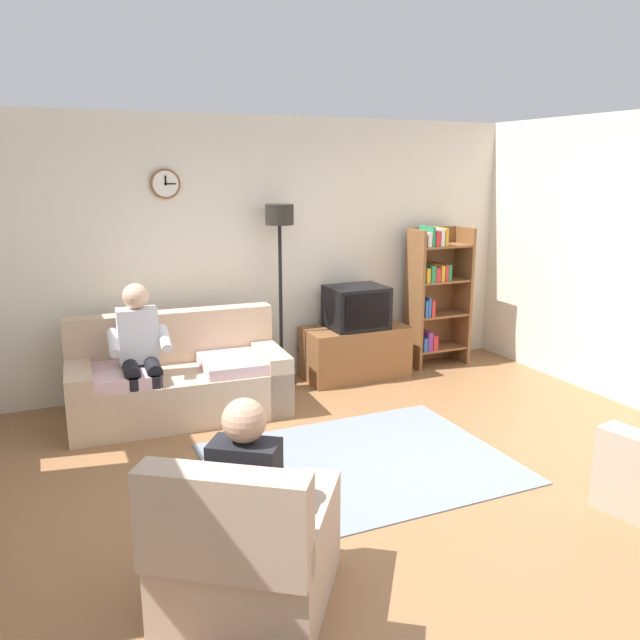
{
  "coord_description": "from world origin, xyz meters",
  "views": [
    {
      "loc": [
        -2.19,
        -3.64,
        2.2
      ],
      "look_at": [
        -0.07,
        1.13,
        0.96
      ],
      "focal_mm": 36.12,
      "sensor_mm": 36.0,
      "label": 1
    }
  ],
  "objects_px": {
    "couch": "(178,381)",
    "bookshelf": "(434,292)",
    "floor_lamp": "(280,245)",
    "tv": "(356,307)",
    "person_in_left_armchair": "(251,488)",
    "armchair_near_window": "(248,553)",
    "person_on_couch": "(140,348)",
    "tv_stand": "(355,352)"
  },
  "relations": [
    {
      "from": "tv",
      "to": "person_in_left_armchair",
      "type": "distance_m",
      "value": 3.67
    },
    {
      "from": "couch",
      "to": "bookshelf",
      "type": "relative_size",
      "value": 1.23
    },
    {
      "from": "armchair_near_window",
      "to": "person_in_left_armchair",
      "type": "bearing_deg",
      "value": 54.71
    },
    {
      "from": "floor_lamp",
      "to": "bookshelf",
      "type": "bearing_deg",
      "value": -0.88
    },
    {
      "from": "person_in_left_armchair",
      "to": "tv_stand",
      "type": "bearing_deg",
      "value": 54.71
    },
    {
      "from": "tv",
      "to": "floor_lamp",
      "type": "bearing_deg",
      "value": 171.23
    },
    {
      "from": "armchair_near_window",
      "to": "person_on_couch",
      "type": "xyz_separation_m",
      "value": [
        -0.1,
        2.66,
        0.41
      ]
    },
    {
      "from": "tv_stand",
      "to": "armchair_near_window",
      "type": "height_order",
      "value": "armchair_near_window"
    },
    {
      "from": "person_on_couch",
      "to": "tv",
      "type": "bearing_deg",
      "value": 9.91
    },
    {
      "from": "person_on_couch",
      "to": "person_in_left_armchair",
      "type": "relative_size",
      "value": 1.11
    },
    {
      "from": "armchair_near_window",
      "to": "couch",
      "type": "bearing_deg",
      "value": 85.2
    },
    {
      "from": "bookshelf",
      "to": "armchair_near_window",
      "type": "height_order",
      "value": "bookshelf"
    },
    {
      "from": "couch",
      "to": "person_in_left_armchair",
      "type": "bearing_deg",
      "value": -93.84
    },
    {
      "from": "tv",
      "to": "floor_lamp",
      "type": "xyz_separation_m",
      "value": [
        -0.8,
        0.12,
        0.68
      ]
    },
    {
      "from": "bookshelf",
      "to": "floor_lamp",
      "type": "height_order",
      "value": "floor_lamp"
    },
    {
      "from": "couch",
      "to": "tv_stand",
      "type": "relative_size",
      "value": 1.77
    },
    {
      "from": "floor_lamp",
      "to": "armchair_near_window",
      "type": "distance_m",
      "value": 3.66
    },
    {
      "from": "couch",
      "to": "floor_lamp",
      "type": "relative_size",
      "value": 1.05
    },
    {
      "from": "tv_stand",
      "to": "bookshelf",
      "type": "bearing_deg",
      "value": 3.95
    },
    {
      "from": "bookshelf",
      "to": "floor_lamp",
      "type": "relative_size",
      "value": 0.85
    },
    {
      "from": "bookshelf",
      "to": "person_on_couch",
      "type": "bearing_deg",
      "value": -171.51
    },
    {
      "from": "couch",
      "to": "armchair_near_window",
      "type": "xyz_separation_m",
      "value": [
        -0.23,
        -2.77,
        -0.02
      ]
    },
    {
      "from": "armchair_near_window",
      "to": "person_on_couch",
      "type": "distance_m",
      "value": 2.7
    },
    {
      "from": "armchair_near_window",
      "to": "person_in_left_armchair",
      "type": "distance_m",
      "value": 0.33
    },
    {
      "from": "couch",
      "to": "person_in_left_armchair",
      "type": "xyz_separation_m",
      "value": [
        -0.18,
        -2.7,
        0.29
      ]
    },
    {
      "from": "tv",
      "to": "bookshelf",
      "type": "distance_m",
      "value": 1.03
    },
    {
      "from": "tv",
      "to": "bookshelf",
      "type": "relative_size",
      "value": 0.38
    },
    {
      "from": "tv_stand",
      "to": "armchair_near_window",
      "type": "bearing_deg",
      "value": -125.29
    },
    {
      "from": "couch",
      "to": "tv",
      "type": "height_order",
      "value": "tv"
    },
    {
      "from": "couch",
      "to": "floor_lamp",
      "type": "xyz_separation_m",
      "value": [
        1.15,
        0.41,
        1.14
      ]
    },
    {
      "from": "couch",
      "to": "bookshelf",
      "type": "bearing_deg",
      "value": 7.36
    },
    {
      "from": "tv",
      "to": "person_in_left_armchair",
      "type": "xyz_separation_m",
      "value": [
        -2.13,
        -2.99,
        -0.17
      ]
    },
    {
      "from": "couch",
      "to": "person_in_left_armchair",
      "type": "height_order",
      "value": "person_in_left_armchair"
    },
    {
      "from": "tv_stand",
      "to": "tv",
      "type": "height_order",
      "value": "tv"
    },
    {
      "from": "bookshelf",
      "to": "person_in_left_armchair",
      "type": "bearing_deg",
      "value": -135.7
    },
    {
      "from": "person_on_couch",
      "to": "person_in_left_armchair",
      "type": "distance_m",
      "value": 2.6
    },
    {
      "from": "person_on_couch",
      "to": "armchair_near_window",
      "type": "bearing_deg",
      "value": -87.81
    },
    {
      "from": "tv_stand",
      "to": "person_on_couch",
      "type": "height_order",
      "value": "person_on_couch"
    },
    {
      "from": "tv",
      "to": "armchair_near_window",
      "type": "relative_size",
      "value": 0.51
    },
    {
      "from": "tv",
      "to": "armchair_near_window",
      "type": "xyz_separation_m",
      "value": [
        -2.18,
        -3.06,
        -0.48
      ]
    },
    {
      "from": "bookshelf",
      "to": "person_on_couch",
      "type": "xyz_separation_m",
      "value": [
        -3.31,
        -0.49,
        -0.14
      ]
    },
    {
      "from": "floor_lamp",
      "to": "person_in_left_armchair",
      "type": "distance_m",
      "value": 3.49
    }
  ]
}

